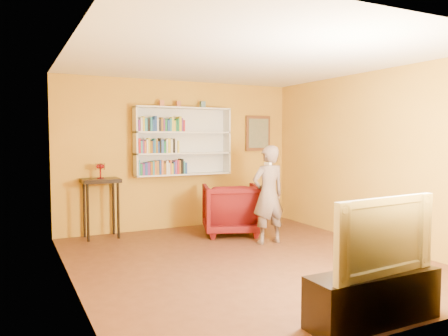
{
  "coord_description": "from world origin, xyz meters",
  "views": [
    {
      "loc": [
        -2.89,
        -5.07,
        1.67
      ],
      "look_at": [
        0.03,
        0.75,
        1.21
      ],
      "focal_mm": 35.0,
      "sensor_mm": 36.0,
      "label": 1
    }
  ],
  "objects_px": {
    "ruby_lustre": "(100,168)",
    "armchair": "(231,209)",
    "television": "(375,234)",
    "tv_cabinet": "(373,297)",
    "bookshelf": "(182,142)",
    "console_table": "(101,189)",
    "person": "(268,195)"
  },
  "relations": [
    {
      "from": "ruby_lustre",
      "to": "armchair",
      "type": "xyz_separation_m",
      "value": [
        2.06,
        -0.71,
        -0.74
      ]
    },
    {
      "from": "television",
      "to": "tv_cabinet",
      "type": "bearing_deg",
      "value": -4.53
    },
    {
      "from": "armchair",
      "to": "television",
      "type": "relative_size",
      "value": 0.8
    },
    {
      "from": "tv_cabinet",
      "to": "television",
      "type": "height_order",
      "value": "television"
    },
    {
      "from": "ruby_lustre",
      "to": "tv_cabinet",
      "type": "height_order",
      "value": "ruby_lustre"
    },
    {
      "from": "bookshelf",
      "to": "tv_cabinet",
      "type": "relative_size",
      "value": 1.39
    },
    {
      "from": "bookshelf",
      "to": "console_table",
      "type": "bearing_deg",
      "value": -173.93
    },
    {
      "from": "armchair",
      "to": "tv_cabinet",
      "type": "xyz_separation_m",
      "value": [
        -0.54,
        -3.79,
        -0.2
      ]
    },
    {
      "from": "console_table",
      "to": "armchair",
      "type": "distance_m",
      "value": 2.22
    },
    {
      "from": "armchair",
      "to": "tv_cabinet",
      "type": "relative_size",
      "value": 0.74
    },
    {
      "from": "console_table",
      "to": "ruby_lustre",
      "type": "xyz_separation_m",
      "value": [
        0.0,
        -0.0,
        0.35
      ]
    },
    {
      "from": "person",
      "to": "console_table",
      "type": "bearing_deg",
      "value": -34.75
    },
    {
      "from": "console_table",
      "to": "tv_cabinet",
      "type": "height_order",
      "value": "console_table"
    },
    {
      "from": "bookshelf",
      "to": "person",
      "type": "bearing_deg",
      "value": -65.72
    },
    {
      "from": "console_table",
      "to": "person",
      "type": "height_order",
      "value": "person"
    },
    {
      "from": "television",
      "to": "ruby_lustre",
      "type": "bearing_deg",
      "value": 104.21
    },
    {
      "from": "bookshelf",
      "to": "television",
      "type": "bearing_deg",
      "value": -89.69
    },
    {
      "from": "bookshelf",
      "to": "tv_cabinet",
      "type": "bearing_deg",
      "value": -89.69
    },
    {
      "from": "ruby_lustre",
      "to": "console_table",
      "type": "bearing_deg",
      "value": 123.69
    },
    {
      "from": "armchair",
      "to": "television",
      "type": "bearing_deg",
      "value": 101.49
    },
    {
      "from": "ruby_lustre",
      "to": "person",
      "type": "xyz_separation_m",
      "value": [
        2.28,
        -1.56,
        -0.4
      ]
    },
    {
      "from": "bookshelf",
      "to": "television",
      "type": "xyz_separation_m",
      "value": [
        0.03,
        -4.66,
        -0.79
      ]
    },
    {
      "from": "person",
      "to": "television",
      "type": "bearing_deg",
      "value": 75.35
    },
    {
      "from": "television",
      "to": "armchair",
      "type": "bearing_deg",
      "value": 77.39
    },
    {
      "from": "armchair",
      "to": "tv_cabinet",
      "type": "bearing_deg",
      "value": 101.49
    },
    {
      "from": "armchair",
      "to": "ruby_lustre",
      "type": "bearing_deg",
      "value": 0.61
    },
    {
      "from": "person",
      "to": "bookshelf",
      "type": "bearing_deg",
      "value": -66.02
    },
    {
      "from": "armchair",
      "to": "person",
      "type": "height_order",
      "value": "person"
    },
    {
      "from": "television",
      "to": "console_table",
      "type": "bearing_deg",
      "value": 104.21
    },
    {
      "from": "armchair",
      "to": "bookshelf",
      "type": "bearing_deg",
      "value": -37.46
    },
    {
      "from": "console_table",
      "to": "tv_cabinet",
      "type": "distance_m",
      "value": 4.79
    },
    {
      "from": "console_table",
      "to": "television",
      "type": "distance_m",
      "value": 4.75
    }
  ]
}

